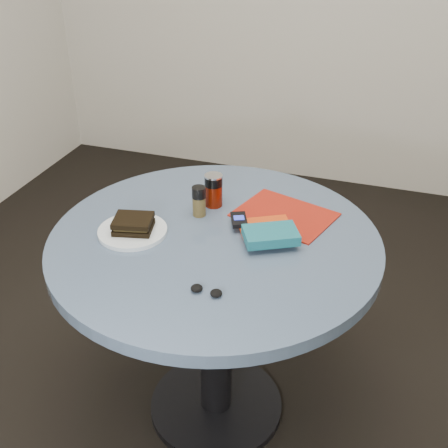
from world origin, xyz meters
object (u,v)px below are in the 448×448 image
(table, at_px, (215,280))
(pepper_grinder, at_px, (199,201))
(sandwich, at_px, (133,224))
(plate, at_px, (133,231))
(soda_can, at_px, (214,190))
(novel, at_px, (271,235))
(headphones, at_px, (206,291))
(red_book, at_px, (265,227))
(magazine, at_px, (285,215))
(mp3_player, at_px, (239,220))

(table, bearing_deg, pepper_grinder, 129.74)
(sandwich, bearing_deg, plate, -169.68)
(soda_can, height_order, novel, soda_can)
(sandwich, distance_m, novel, 0.41)
(novel, relative_size, headphones, 1.75)
(pepper_grinder, relative_size, novel, 0.64)
(red_book, bearing_deg, sandwich, 172.19)
(table, relative_size, pepper_grinder, 10.02)
(magazine, relative_size, red_book, 1.87)
(table, height_order, plate, plate)
(novel, height_order, mp3_player, novel)
(soda_can, distance_m, novel, 0.29)
(red_book, distance_m, mp3_player, 0.08)
(plate, relative_size, headphones, 2.36)
(table, distance_m, novel, 0.26)
(magazine, xyz_separation_m, red_book, (-0.04, -0.11, 0.01))
(soda_can, bearing_deg, magazine, 1.70)
(pepper_grinder, relative_size, mp3_player, 1.07)
(table, bearing_deg, sandwich, -166.19)
(sandwich, bearing_deg, soda_can, 54.32)
(pepper_grinder, relative_size, magazine, 0.34)
(sandwich, height_order, magazine, sandwich)
(table, bearing_deg, soda_can, 109.87)
(pepper_grinder, bearing_deg, mp3_player, -11.63)
(novel, bearing_deg, magazine, 61.84)
(table, xyz_separation_m, plate, (-0.24, -0.06, 0.17))
(soda_can, relative_size, red_book, 0.70)
(soda_can, bearing_deg, table, -70.13)
(novel, height_order, headphones, novel)
(sandwich, bearing_deg, magazine, 31.12)
(table, xyz_separation_m, mp3_player, (0.05, 0.08, 0.19))
(pepper_grinder, bearing_deg, soda_can, 73.25)
(plate, distance_m, novel, 0.42)
(soda_can, relative_size, magazine, 0.37)
(plate, distance_m, red_book, 0.40)
(red_book, distance_m, novel, 0.08)
(table, bearing_deg, mp3_player, 55.66)
(pepper_grinder, distance_m, magazine, 0.28)
(pepper_grinder, xyz_separation_m, magazine, (0.26, 0.08, -0.05))
(novel, bearing_deg, table, 155.56)
(table, xyz_separation_m, novel, (0.17, 0.01, 0.20))
(sandwich, relative_size, headphones, 1.49)
(plate, bearing_deg, table, 13.74)
(pepper_grinder, bearing_deg, magazine, 17.60)
(headphones, bearing_deg, table, 104.69)
(red_book, relative_size, headphones, 1.77)
(novel, distance_m, headphones, 0.29)
(red_book, relative_size, novel, 1.01)
(novel, xyz_separation_m, mp3_player, (-0.12, 0.07, -0.01))
(sandwich, xyz_separation_m, magazine, (0.41, 0.25, -0.03))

